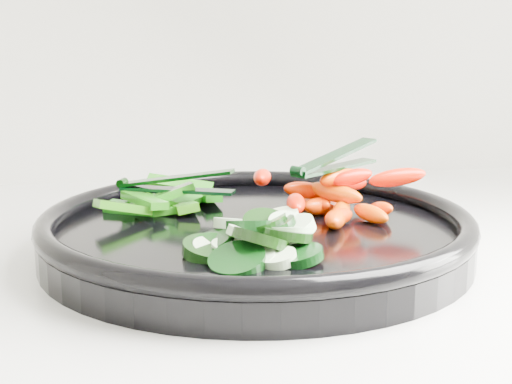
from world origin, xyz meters
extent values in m
cylinder|color=black|center=(-0.57, 1.65, 0.94)|extent=(0.46, 0.46, 0.02)
torus|color=black|center=(-0.57, 1.65, 0.96)|extent=(0.47, 0.47, 0.02)
cylinder|color=black|center=(-0.61, 1.54, 0.96)|extent=(0.05, 0.05, 0.03)
cylinder|color=beige|center=(-0.59, 1.55, 0.96)|extent=(0.04, 0.04, 0.02)
cylinder|color=black|center=(-0.62, 1.57, 0.96)|extent=(0.04, 0.04, 0.02)
cylinder|color=beige|center=(-0.62, 1.57, 0.96)|extent=(0.03, 0.03, 0.02)
cylinder|color=black|center=(-0.56, 1.55, 0.96)|extent=(0.05, 0.05, 0.02)
cylinder|color=beige|center=(-0.58, 1.54, 0.96)|extent=(0.04, 0.04, 0.02)
cylinder|color=black|center=(-0.61, 1.60, 0.96)|extent=(0.04, 0.04, 0.02)
cylinder|color=beige|center=(-0.60, 1.60, 0.96)|extent=(0.05, 0.05, 0.02)
cylinder|color=black|center=(-0.60, 1.58, 0.96)|extent=(0.05, 0.04, 0.01)
cylinder|color=beige|center=(-0.61, 1.59, 0.96)|extent=(0.04, 0.04, 0.01)
cylinder|color=black|center=(-0.62, 1.57, 0.96)|extent=(0.06, 0.06, 0.02)
cylinder|color=#E4FCC9|center=(-0.61, 1.57, 0.96)|extent=(0.04, 0.04, 0.01)
cylinder|color=black|center=(-0.62, 1.58, 0.96)|extent=(0.04, 0.04, 0.03)
cylinder|color=beige|center=(-0.61, 1.57, 0.96)|extent=(0.04, 0.04, 0.02)
cylinder|color=black|center=(-0.57, 1.59, 0.97)|extent=(0.05, 0.05, 0.02)
cylinder|color=#DDF9C7|center=(-0.56, 1.58, 0.97)|extent=(0.04, 0.04, 0.02)
cylinder|color=black|center=(-0.59, 1.60, 0.97)|extent=(0.05, 0.05, 0.02)
cylinder|color=#B5CEA5|center=(-0.60, 1.61, 0.97)|extent=(0.04, 0.04, 0.02)
cylinder|color=black|center=(-0.59, 1.56, 0.97)|extent=(0.05, 0.05, 0.03)
cylinder|color=#CDEEBE|center=(-0.60, 1.57, 0.97)|extent=(0.03, 0.03, 0.02)
cylinder|color=black|center=(-0.57, 1.59, 0.97)|extent=(0.06, 0.06, 0.03)
cylinder|color=beige|center=(-0.56, 1.59, 0.97)|extent=(0.05, 0.05, 0.03)
cylinder|color=black|center=(-0.58, 1.60, 0.97)|extent=(0.05, 0.05, 0.02)
cylinder|color=beige|center=(-0.56, 1.61, 0.97)|extent=(0.04, 0.04, 0.02)
cylinder|color=black|center=(-0.56, 1.57, 0.97)|extent=(0.05, 0.05, 0.02)
cylinder|color=beige|center=(-0.56, 1.57, 0.97)|extent=(0.03, 0.03, 0.02)
ellipsoid|color=#E04F00|center=(-0.50, 1.66, 0.96)|extent=(0.04, 0.05, 0.03)
ellipsoid|color=#F61E00|center=(-0.50, 1.64, 0.96)|extent=(0.04, 0.05, 0.02)
ellipsoid|color=#F95700|center=(-0.47, 1.65, 0.96)|extent=(0.03, 0.05, 0.02)
ellipsoid|color=#FF3100|center=(-0.51, 1.69, 0.96)|extent=(0.03, 0.05, 0.03)
ellipsoid|color=#FB3600|center=(-0.46, 1.66, 0.96)|extent=(0.02, 0.04, 0.02)
ellipsoid|color=#FF4900|center=(-0.51, 1.69, 0.96)|extent=(0.03, 0.05, 0.02)
ellipsoid|color=red|center=(-0.51, 1.63, 0.96)|extent=(0.04, 0.05, 0.03)
ellipsoid|color=#F15500|center=(-0.51, 1.68, 0.96)|extent=(0.06, 0.04, 0.03)
ellipsoid|color=#FF1400|center=(-0.50, 1.73, 0.96)|extent=(0.02, 0.04, 0.02)
ellipsoid|color=#F51400|center=(-0.51, 1.72, 0.96)|extent=(0.03, 0.04, 0.02)
ellipsoid|color=#FB2100|center=(-0.54, 1.64, 0.98)|extent=(0.03, 0.06, 0.02)
ellipsoid|color=#FD3E00|center=(-0.48, 1.72, 0.98)|extent=(0.03, 0.06, 0.03)
ellipsoid|color=#E74000|center=(-0.50, 1.69, 0.98)|extent=(0.02, 0.04, 0.02)
ellipsoid|color=#DC4A00|center=(-0.50, 1.67, 0.98)|extent=(0.05, 0.05, 0.02)
ellipsoid|color=#EE1400|center=(-0.52, 1.69, 0.98)|extent=(0.05, 0.03, 0.02)
ellipsoid|color=#F41000|center=(-0.47, 1.71, 0.98)|extent=(0.04, 0.04, 0.02)
ellipsoid|color=#FE1600|center=(-0.48, 1.67, 0.99)|extent=(0.04, 0.02, 0.02)
ellipsoid|color=#F51000|center=(-0.56, 1.69, 0.99)|extent=(0.03, 0.05, 0.02)
ellipsoid|color=#FB5E00|center=(-0.49, 1.68, 0.99)|extent=(0.05, 0.04, 0.02)
ellipsoid|color=red|center=(-0.44, 1.66, 0.99)|extent=(0.06, 0.02, 0.02)
cube|color=#236A0A|center=(-0.63, 1.72, 0.96)|extent=(0.03, 0.06, 0.02)
cube|color=#0B730D|center=(-0.64, 1.73, 0.96)|extent=(0.06, 0.05, 0.03)
cube|color=#09640C|center=(-0.61, 1.75, 0.96)|extent=(0.03, 0.05, 0.02)
cube|color=#1C6809|center=(-0.64, 1.71, 0.96)|extent=(0.04, 0.02, 0.01)
cube|color=#0A6B10|center=(-0.64, 1.73, 0.96)|extent=(0.06, 0.04, 0.02)
cube|color=#146409|center=(-0.68, 1.72, 0.96)|extent=(0.06, 0.04, 0.01)
cube|color=#09630C|center=(-0.67, 1.72, 0.96)|extent=(0.04, 0.06, 0.03)
cube|color=#146D0A|center=(-0.65, 1.72, 0.97)|extent=(0.06, 0.03, 0.03)
cube|color=#216E0A|center=(-0.69, 1.68, 0.97)|extent=(0.05, 0.03, 0.02)
cube|color=#186409|center=(-0.67, 1.71, 0.97)|extent=(0.04, 0.06, 0.01)
cube|color=#1F6309|center=(-0.63, 1.77, 0.97)|extent=(0.07, 0.03, 0.02)
cylinder|color=black|center=(-0.54, 1.65, 1.00)|extent=(0.01, 0.01, 0.01)
cube|color=black|center=(-0.49, 1.68, 1.00)|extent=(0.10, 0.08, 0.00)
cube|color=black|center=(-0.49, 1.68, 1.01)|extent=(0.10, 0.08, 0.02)
cylinder|color=black|center=(-0.69, 1.74, 0.98)|extent=(0.01, 0.01, 0.01)
cube|color=black|center=(-0.64, 1.72, 0.97)|extent=(0.11, 0.06, 0.00)
cube|color=black|center=(-0.64, 1.72, 0.99)|extent=(0.11, 0.06, 0.02)
camera|label=1|loc=(-0.68, 1.06, 1.12)|focal=50.00mm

